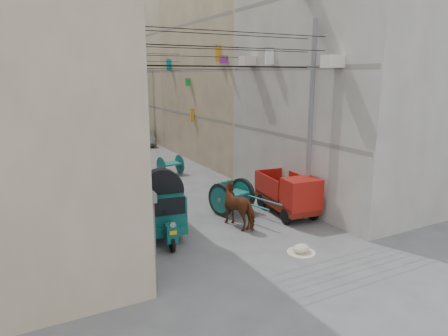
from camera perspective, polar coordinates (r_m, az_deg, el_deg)
ground at (r=11.19m, az=17.12°, el=-19.38°), size 140.00×140.00×0.00m
building_row_right at (r=43.27m, az=-8.01°, el=13.73°), size 8.00×62.00×14.00m
end_cap_building at (r=72.81m, az=-23.10°, el=12.58°), size 22.00×10.00×13.00m
shutters_left at (r=17.68m, az=-17.19°, el=-1.93°), size 0.18×14.40×2.88m
signboards at (r=29.08m, az=-14.20°, el=7.84°), size 8.22×40.52×5.67m
ac_units at (r=17.74m, az=9.31°, el=17.90°), size 0.70×6.55×3.35m
utility_poles at (r=24.55m, az=-11.57°, el=8.41°), size 7.40×22.20×8.00m
overhead_cables at (r=22.02m, az=-9.90°, el=15.18°), size 7.40×22.52×1.12m
auto_rickshaw at (r=14.97m, az=-8.83°, el=-5.50°), size 1.85×2.89×1.98m
tonga_cart at (r=17.49m, az=1.16°, el=-4.04°), size 1.99×3.37×1.43m
mini_truck at (r=17.18m, az=9.60°, el=-4.06°), size 1.82×3.43×1.85m
second_cart at (r=24.39m, az=-7.67°, el=0.48°), size 1.43×1.30×1.16m
feed_sack at (r=14.10m, az=10.99°, el=-11.22°), size 0.60×0.48×0.30m
horse at (r=15.95m, az=2.35°, el=-5.37°), size 1.33×2.16×1.70m
distant_car_white at (r=33.41m, az=-19.98°, el=3.11°), size 1.45×3.30×1.11m
distant_car_grey at (r=35.32m, az=-11.67°, el=4.31°), size 1.44×4.02×1.32m
distant_car_green at (r=50.59m, az=-21.02°, el=6.25°), size 2.82×4.49×1.21m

